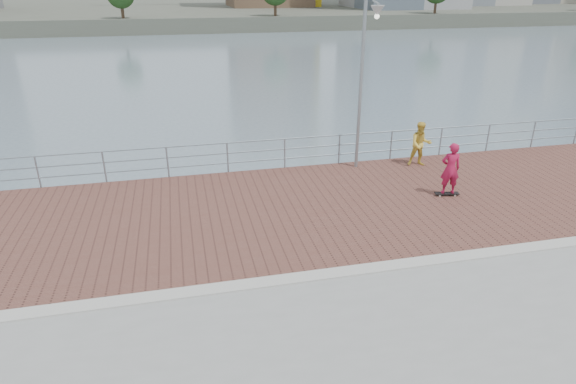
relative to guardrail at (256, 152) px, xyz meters
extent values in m
plane|color=slate|center=(0.00, -7.00, -2.69)|extent=(400.00, 400.00, 0.00)
cube|color=brown|center=(0.00, -3.40, -0.68)|extent=(40.00, 6.80, 0.02)
cube|color=#B7B5AD|center=(0.00, -7.00, -0.66)|extent=(40.00, 0.40, 0.06)
cube|color=#4C5142|center=(0.00, 115.50, -1.44)|extent=(320.00, 95.00, 2.50)
cylinder|color=#8C9EA8|center=(-7.18, 0.00, -0.14)|extent=(0.06, 0.06, 1.10)
cylinder|color=#8C9EA8|center=(-5.13, 0.00, -0.14)|extent=(0.06, 0.06, 1.10)
cylinder|color=#8C9EA8|center=(-3.08, 0.00, -0.14)|extent=(0.06, 0.06, 1.10)
cylinder|color=#8C9EA8|center=(-1.03, 0.00, -0.14)|extent=(0.06, 0.06, 1.10)
cylinder|color=#8C9EA8|center=(1.03, 0.00, -0.14)|extent=(0.06, 0.06, 1.10)
cylinder|color=#8C9EA8|center=(3.08, 0.00, -0.14)|extent=(0.06, 0.06, 1.10)
cylinder|color=#8C9EA8|center=(5.13, 0.00, -0.14)|extent=(0.06, 0.06, 1.10)
cylinder|color=#8C9EA8|center=(7.18, 0.00, -0.14)|extent=(0.06, 0.06, 1.10)
cylinder|color=#8C9EA8|center=(9.24, 0.00, -0.14)|extent=(0.06, 0.06, 1.10)
cylinder|color=#8C9EA8|center=(11.29, 0.00, -0.14)|extent=(0.06, 0.06, 1.10)
cylinder|color=#8C9EA8|center=(13.34, 0.00, -0.14)|extent=(0.06, 0.06, 1.10)
cylinder|color=#8C9EA8|center=(0.00, 0.00, 0.41)|extent=(39.00, 0.05, 0.05)
cylinder|color=#8C9EA8|center=(0.00, 0.00, 0.03)|extent=(39.00, 0.05, 0.05)
cylinder|color=#8C9EA8|center=(0.00, 0.00, -0.33)|extent=(39.00, 0.05, 0.05)
cylinder|color=gray|center=(3.58, -0.50, 2.23)|extent=(0.12, 0.12, 5.84)
cone|color=#B2B2AD|center=(3.58, -1.47, 4.95)|extent=(0.43, 0.43, 0.34)
cube|color=black|center=(5.48, -3.57, -0.60)|extent=(0.78, 0.33, 0.03)
cylinder|color=beige|center=(5.23, -3.59, -0.64)|extent=(0.06, 0.05, 0.06)
cylinder|color=beige|center=(5.71, -3.68, -0.64)|extent=(0.06, 0.05, 0.06)
cylinder|color=beige|center=(5.26, -3.46, -0.64)|extent=(0.06, 0.05, 0.06)
cylinder|color=beige|center=(5.74, -3.55, -0.64)|extent=(0.06, 0.05, 0.06)
imported|color=#AE173F|center=(5.48, -3.57, 0.24)|extent=(0.66, 0.50, 1.65)
imported|color=yellow|center=(5.86, -0.88, 0.14)|extent=(0.91, 0.78, 1.63)
cylinder|color=#473323|center=(-10.00, 70.00, 1.50)|extent=(0.50, 0.50, 3.38)
cylinder|color=#473323|center=(15.00, 70.00, 1.72)|extent=(0.50, 0.50, 3.83)
cylinder|color=#473323|center=(45.00, 70.00, 1.74)|extent=(0.50, 0.50, 3.86)
camera|label=1|loc=(-2.52, -15.96, 5.59)|focal=30.00mm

